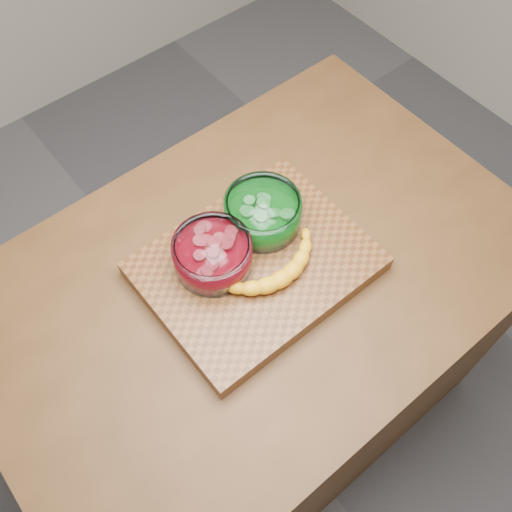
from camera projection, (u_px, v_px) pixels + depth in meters
ground at (256, 401)px, 1.97m from camera, size 3.50×3.50×0.00m
counter at (256, 352)px, 1.59m from camera, size 1.20×0.80×0.90m
cutting_board at (256, 266)px, 1.19m from camera, size 0.45×0.35×0.04m
bowl_red at (213, 255)px, 1.13m from camera, size 0.16×0.16×0.07m
bowl_green at (263, 213)px, 1.19m from camera, size 0.16×0.16×0.07m
banana at (273, 267)px, 1.14m from camera, size 0.27×0.13×0.04m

